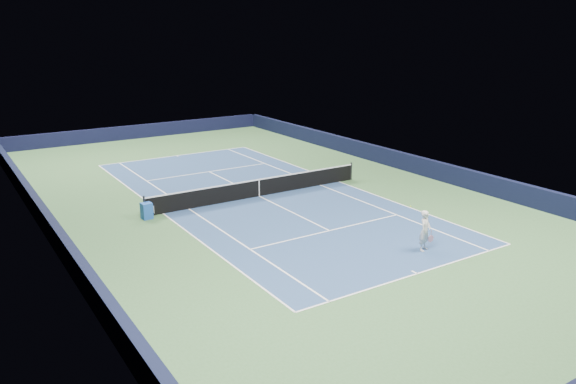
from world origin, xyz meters
TOP-DOWN VIEW (x-y plane):
  - ground at (0.00, 0.00)m, footprint 40.00×40.00m
  - wall_far at (0.00, 19.82)m, footprint 22.00×0.35m
  - wall_right at (10.82, 0.00)m, footprint 0.35×40.00m
  - wall_left at (-10.82, 0.00)m, footprint 0.35×40.00m
  - court_surface at (0.00, 0.00)m, footprint 10.97×23.77m
  - baseline_far at (0.00, 11.88)m, footprint 10.97×0.08m
  - baseline_near at (0.00, -11.88)m, footprint 10.97×0.08m
  - sideline_doubles_right at (5.49, 0.00)m, footprint 0.08×23.77m
  - sideline_doubles_left at (-5.49, 0.00)m, footprint 0.08×23.77m
  - sideline_singles_right at (4.12, 0.00)m, footprint 0.08×23.77m
  - sideline_singles_left at (-4.12, 0.00)m, footprint 0.08×23.77m
  - service_line_far at (0.00, 6.40)m, footprint 8.23×0.08m
  - service_line_near at (0.00, -6.40)m, footprint 8.23×0.08m
  - center_service_line at (0.00, 0.00)m, footprint 0.08×12.80m
  - center_mark_far at (0.00, 11.73)m, footprint 0.08×0.30m
  - center_mark_near at (0.00, -11.73)m, footprint 0.08×0.30m
  - tennis_net at (0.00, 0.00)m, footprint 12.90×0.10m
  - sponsor_cube at (-6.40, -0.29)m, footprint 0.58×0.49m
  - tennis_player at (1.91, -10.35)m, footprint 0.84×1.34m

SIDE VIEW (x-z plane):
  - ground at x=0.00m, z-range 0.00..0.00m
  - court_surface at x=0.00m, z-range 0.00..0.01m
  - baseline_far at x=0.00m, z-range 0.01..0.01m
  - baseline_near at x=0.00m, z-range 0.01..0.01m
  - sideline_doubles_right at x=5.49m, z-range 0.01..0.01m
  - sideline_doubles_left at x=-5.49m, z-range 0.01..0.01m
  - sideline_singles_right at x=4.12m, z-range 0.01..0.01m
  - sideline_singles_left at x=-4.12m, z-range 0.01..0.01m
  - service_line_far at x=0.00m, z-range 0.01..0.01m
  - service_line_near at x=0.00m, z-range 0.01..0.01m
  - center_service_line at x=0.00m, z-range 0.01..0.01m
  - center_mark_far at x=0.00m, z-range 0.01..0.01m
  - center_mark_near at x=0.00m, z-range 0.01..0.01m
  - sponsor_cube at x=-6.40m, z-range 0.00..0.79m
  - tennis_net at x=0.00m, z-range -0.03..1.04m
  - wall_far at x=0.00m, z-range 0.00..1.10m
  - wall_right at x=10.82m, z-range 0.00..1.10m
  - wall_left at x=-10.82m, z-range 0.00..1.10m
  - tennis_player at x=1.91m, z-range 0.00..1.72m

